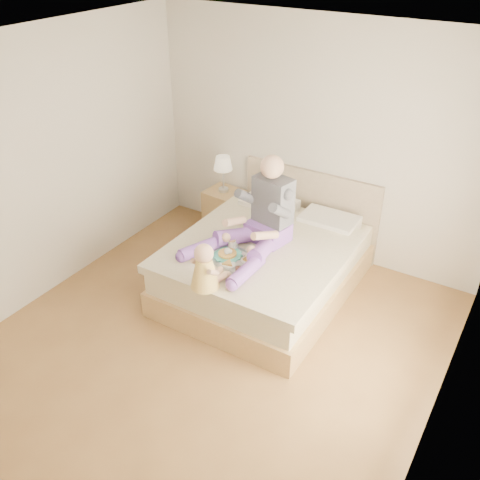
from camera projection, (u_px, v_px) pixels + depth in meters
The scene contains 7 objects.
room at pixel (218, 205), 4.31m from camera, with size 4.02×4.22×2.71m.
bed at pixel (269, 261), 5.75m from camera, with size 1.70×2.18×1.00m.
nightstand at pixel (225, 210), 6.84m from camera, with size 0.48×0.43×0.54m.
lamp at pixel (223, 165), 6.52m from camera, with size 0.23×0.23×0.46m.
adult at pixel (259, 221), 5.35m from camera, with size 0.83×1.22×0.96m.
tray at pixel (235, 258), 5.23m from camera, with size 0.53×0.45×0.13m.
baby at pixel (205, 269), 4.79m from camera, with size 0.30×0.40×0.44m.
Camera 1 is at (2.24, -3.16, 3.51)m, focal length 40.00 mm.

